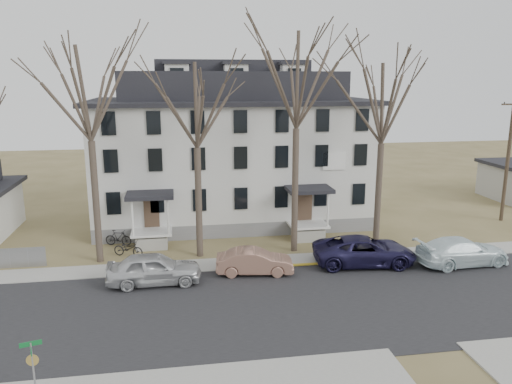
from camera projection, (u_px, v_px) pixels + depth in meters
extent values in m
plane|color=olive|center=(323.00, 325.00, 22.38)|extent=(120.00, 120.00, 0.00)
cube|color=#27272A|center=(311.00, 305.00, 24.31)|extent=(120.00, 10.00, 0.04)
cube|color=#A09F97|center=(285.00, 261.00, 30.08)|extent=(120.00, 2.00, 0.08)
cube|color=gold|center=(369.00, 262.00, 29.99)|extent=(14.00, 0.25, 0.06)
cube|color=slate|center=(233.00, 212.00, 39.28)|extent=(20.00, 10.00, 1.00)
cube|color=silver|center=(232.00, 155.00, 38.27)|extent=(20.00, 10.00, 8.00)
cube|color=black|center=(232.00, 101.00, 37.35)|extent=(20.80, 10.80, 0.30)
cube|color=black|center=(231.00, 85.00, 37.09)|extent=(16.00, 7.00, 2.00)
cube|color=black|center=(231.00, 66.00, 36.78)|extent=(11.00, 4.50, 0.80)
cube|color=white|center=(152.00, 232.00, 32.50)|extent=(2.60, 2.00, 0.16)
cube|color=white|center=(308.00, 225.00, 34.13)|extent=(2.60, 2.00, 0.16)
cube|color=white|center=(334.00, 161.00, 34.34)|extent=(1.60, 0.08, 1.20)
cylinder|color=#473B31|center=(96.00, 203.00, 29.29)|extent=(0.40, 0.40, 7.28)
cylinder|color=#473B31|center=(199.00, 203.00, 30.28)|extent=(0.40, 0.40, 6.76)
cylinder|color=#473B31|center=(295.00, 191.00, 31.09)|extent=(0.40, 0.40, 7.80)
cylinder|color=#473B31|center=(378.00, 196.00, 32.06)|extent=(0.40, 0.40, 6.76)
cylinder|color=#3D3023|center=(508.00, 160.00, 37.66)|extent=(0.28, 0.28, 9.50)
imported|color=silver|center=(154.00, 269.00, 26.58)|extent=(5.00, 2.06, 1.70)
imported|color=#946856|center=(255.00, 262.00, 27.98)|extent=(4.47, 2.03, 1.42)
imported|color=#1D193C|center=(364.00, 251.00, 29.37)|extent=(6.25, 3.38, 1.67)
imported|color=white|center=(462.00, 252.00, 29.34)|extent=(5.71, 2.67, 1.61)
imported|color=black|center=(128.00, 249.00, 30.74)|extent=(2.02, 1.35, 1.01)
imported|color=black|center=(118.00, 238.00, 32.70)|extent=(1.84, 0.98, 1.06)
cylinder|color=gray|center=(34.00, 375.00, 16.54)|extent=(0.06, 0.06, 2.39)
cube|color=#0C5926|center=(31.00, 344.00, 16.28)|extent=(0.69, 0.03, 0.17)
cube|color=#0C5926|center=(31.00, 349.00, 16.33)|extent=(0.03, 0.69, 0.17)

